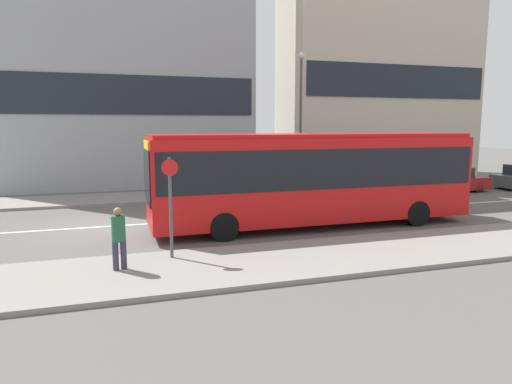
% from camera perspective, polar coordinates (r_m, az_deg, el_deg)
% --- Properties ---
extents(ground_plane, '(120.00, 120.00, 0.00)m').
position_cam_1_polar(ground_plane, '(18.00, -18.25, -4.12)').
color(ground_plane, '#595654').
extents(sidewalk_near, '(44.00, 3.50, 0.13)m').
position_cam_1_polar(sidewalk_near, '(11.94, -18.45, -10.13)').
color(sidewalk_near, gray).
rests_on(sidewalk_near, ground_plane).
extents(sidewalk_far, '(44.00, 3.50, 0.13)m').
position_cam_1_polar(sidewalk_far, '(24.14, -18.17, -0.85)').
color(sidewalk_far, gray).
rests_on(sidewalk_far, ground_plane).
extents(lane_centerline, '(41.80, 0.16, 0.01)m').
position_cam_1_polar(lane_centerline, '(18.00, -18.25, -4.11)').
color(lane_centerline, silver).
rests_on(lane_centerline, ground_plane).
extents(apartment_block_left_tower, '(15.16, 4.68, 19.79)m').
position_cam_1_polar(apartment_block_left_tower, '(30.05, -16.30, 19.82)').
color(apartment_block_left_tower, '#9EA3A8').
rests_on(apartment_block_left_tower, ground_plane).
extents(apartment_block_right_tower, '(14.24, 5.09, 24.30)m').
position_cam_1_polar(apartment_block_right_tower, '(36.08, 15.44, 21.54)').
color(apartment_block_right_tower, beige).
rests_on(apartment_block_right_tower, ground_plane).
extents(city_bus, '(12.06, 2.60, 3.45)m').
position_cam_1_polar(city_bus, '(17.01, 7.24, 2.29)').
color(city_bus, red).
rests_on(city_bus, ground_plane).
extents(parked_car_0, '(3.97, 1.78, 1.44)m').
position_cam_1_polar(parked_car_0, '(24.91, 14.78, 0.97)').
color(parked_car_0, '#4C5156').
rests_on(parked_car_0, ground_plane).
extents(parked_car_1, '(4.49, 1.76, 1.39)m').
position_cam_1_polar(parked_car_1, '(28.03, 22.87, 1.36)').
color(parked_car_1, maroon).
rests_on(parked_car_1, ground_plane).
extents(pedestrian_near_stop, '(0.35, 0.34, 1.60)m').
position_cam_1_polar(pedestrian_near_stop, '(12.00, -16.79, -5.15)').
color(pedestrian_near_stop, '#383347').
rests_on(pedestrian_near_stop, sidewalk_near).
extents(bus_stop_sign, '(0.44, 0.12, 2.77)m').
position_cam_1_polar(bus_stop_sign, '(12.61, -10.64, -0.99)').
color(bus_stop_sign, '#4C4C51').
rests_on(bus_stop_sign, sidewalk_near).
extents(street_lamp, '(0.36, 0.36, 7.37)m').
position_cam_1_polar(street_lamp, '(24.56, 5.61, 10.27)').
color(street_lamp, '#4C4C51').
rests_on(street_lamp, sidewalk_far).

